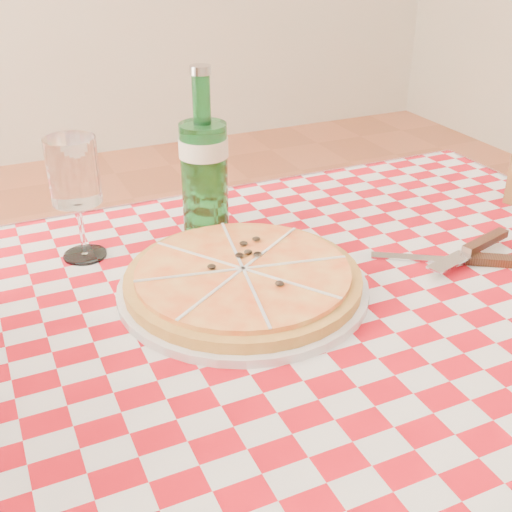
{
  "coord_description": "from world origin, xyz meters",
  "views": [
    {
      "loc": [
        -0.35,
        -0.66,
        1.24
      ],
      "look_at": [
        -0.02,
        0.06,
        0.82
      ],
      "focal_mm": 45.0,
      "sensor_mm": 36.0,
      "label": 1
    }
  ],
  "objects_px": {
    "dining_table": "(286,367)",
    "water_bottle": "(204,156)",
    "wine_glass": "(77,200)",
    "pizza_plate": "(243,277)"
  },
  "relations": [
    {
      "from": "dining_table",
      "to": "water_bottle",
      "type": "bearing_deg",
      "value": 94.19
    },
    {
      "from": "dining_table",
      "to": "water_bottle",
      "type": "relative_size",
      "value": 4.22
    },
    {
      "from": "pizza_plate",
      "to": "water_bottle",
      "type": "xyz_separation_m",
      "value": [
        0.02,
        0.19,
        0.12
      ]
    },
    {
      "from": "dining_table",
      "to": "wine_glass",
      "type": "bearing_deg",
      "value": 128.93
    },
    {
      "from": "wine_glass",
      "to": "dining_table",
      "type": "bearing_deg",
      "value": -51.07
    },
    {
      "from": "wine_glass",
      "to": "water_bottle",
      "type": "bearing_deg",
      "value": -3.42
    },
    {
      "from": "water_bottle",
      "to": "wine_glass",
      "type": "bearing_deg",
      "value": 176.58
    },
    {
      "from": "dining_table",
      "to": "wine_glass",
      "type": "height_order",
      "value": "wine_glass"
    },
    {
      "from": "dining_table",
      "to": "water_bottle",
      "type": "height_order",
      "value": "water_bottle"
    },
    {
      "from": "dining_table",
      "to": "wine_glass",
      "type": "relative_size",
      "value": 6.13
    }
  ]
}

